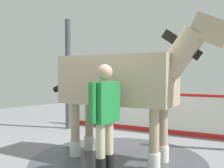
% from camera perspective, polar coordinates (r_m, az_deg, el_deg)
% --- Properties ---
extents(ground_plane, '(16.00, 16.00, 0.02)m').
position_cam_1_polar(ground_plane, '(5.16, -1.18, -15.21)').
color(ground_plane, gray).
extents(wet_patch, '(3.13, 3.13, 0.00)m').
position_cam_1_polar(wet_patch, '(5.01, 1.24, -15.61)').
color(wet_patch, '#42444C').
rests_on(wet_patch, ground).
extents(barrier_wall, '(5.30, 1.52, 1.04)m').
position_cam_1_polar(barrier_wall, '(7.06, 10.11, -6.39)').
color(barrier_wall, white).
rests_on(barrier_wall, ground).
extents(roof_post_far, '(0.16, 0.16, 3.03)m').
position_cam_1_polar(roof_post_far, '(7.54, -9.32, 2.07)').
color(roof_post_far, '#4C4C51').
rests_on(roof_post_far, ground).
extents(horse, '(3.28, 1.35, 2.46)m').
position_cam_1_polar(horse, '(4.72, 2.52, 0.50)').
color(horse, tan).
rests_on(horse, ground).
extents(handler, '(0.30, 0.67, 1.67)m').
position_cam_1_polar(handler, '(3.92, -1.53, -6.17)').
color(handler, black).
rests_on(handler, ground).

